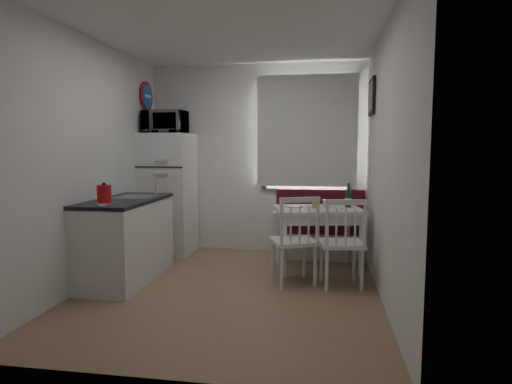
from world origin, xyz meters
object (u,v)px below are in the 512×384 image
at_px(bench, 320,235).
at_px(dining_table, 318,215).
at_px(chair_left, 293,231).
at_px(fridge, 168,194).
at_px(kitchen_counter, 126,239).
at_px(wine_bottle, 348,195).
at_px(kettle, 104,194).
at_px(microwave, 165,122).
at_px(chair_right, 342,233).

bearing_deg(bench, dining_table, -91.24).
relative_size(bench, dining_table, 1.11).
distance_m(chair_left, fridge, 2.18).
relative_size(kitchen_counter, bench, 1.06).
bearing_deg(fridge, chair_left, -33.48).
height_order(kitchen_counter, wine_bottle, kitchen_counter).
bearing_deg(kettle, dining_table, 31.69).
height_order(bench, microwave, microwave).
xyz_separation_m(kitchen_counter, kettle, (0.05, -0.54, 0.55)).
bearing_deg(kettle, chair_right, 14.41).
height_order(chair_left, microwave, microwave).
relative_size(bench, chair_right, 2.46).
relative_size(kitchen_counter, kettle, 6.10).
xyz_separation_m(bench, fridge, (-2.07, -0.11, 0.53)).
relative_size(fridge, microwave, 3.00).
bearing_deg(kitchen_counter, bench, 32.90).
height_order(dining_table, kettle, kettle).
bearing_deg(microwave, chair_left, -32.36).
bearing_deg(chair_left, chair_right, -21.86).
height_order(chair_left, wine_bottle, wine_bottle).
bearing_deg(microwave, kettle, -89.01).
distance_m(kitchen_counter, kettle, 0.77).
bearing_deg(kitchen_counter, chair_right, 1.22).
distance_m(bench, chair_left, 1.36).
relative_size(dining_table, fridge, 0.68).
relative_size(kitchen_counter, chair_left, 2.29).
xyz_separation_m(kitchen_counter, bench, (2.09, 1.35, -0.16)).
height_order(bench, wine_bottle, wine_bottle).
bearing_deg(chair_right, chair_left, 170.44).
bearing_deg(chair_left, kitchen_counter, 159.48).
height_order(bench, dining_table, bench).
bearing_deg(dining_table, kettle, -160.52).
distance_m(bench, wine_bottle, 0.87).
relative_size(chair_right, microwave, 0.93).
bearing_deg(fridge, microwave, -90.00).
height_order(microwave, wine_bottle, microwave).
relative_size(kitchen_counter, chair_right, 2.61).
xyz_separation_m(chair_right, fridge, (-2.31, 1.19, 0.24)).
bearing_deg(chair_right, bench, 90.55).
relative_size(chair_right, fridge, 0.31).
relative_size(microwave, wine_bottle, 1.88).
relative_size(kitchen_counter, dining_table, 1.18).
relative_size(bench, wine_bottle, 4.28).
xyz_separation_m(kitchen_counter, wine_bottle, (2.43, 0.82, 0.44)).
xyz_separation_m(microwave, kettle, (0.03, -1.73, -0.79)).
xyz_separation_m(chair_left, fridge, (-1.81, 1.20, 0.23)).
height_order(bench, fridge, fridge).
height_order(kettle, wine_bottle, kettle).
bearing_deg(dining_table, fridge, 153.42).
distance_m(bench, kettle, 2.87).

